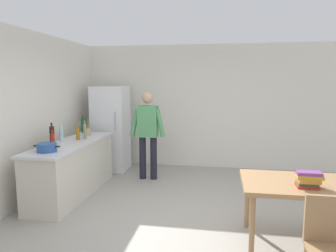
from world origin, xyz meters
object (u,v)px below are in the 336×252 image
at_px(cooking_pot, 47,148).
at_px(bottle_wine_dark, 52,135).
at_px(chair, 333,243).
at_px(utensil_jar, 87,131).
at_px(bottle_sauce_red, 53,139).
at_px(bottle_water_clear, 61,134).
at_px(refrigerator, 111,128).
at_px(dining_table, 304,189).
at_px(book_stack, 308,179).
at_px(bottle_wine_green, 83,125).
at_px(bottle_oil_amber, 78,133).
at_px(bottle_vinegar_tall, 85,131).
at_px(person, 148,130).

distance_m(cooking_pot, bottle_wine_dark, 0.62).
relative_size(chair, bottle_wine_dark, 2.68).
height_order(utensil_jar, bottle_sauce_red, utensil_jar).
bearing_deg(bottle_wine_dark, chair, -27.42).
relative_size(utensil_jar, bottle_sauce_red, 1.33).
height_order(bottle_water_clear, bottle_sauce_red, bottle_water_clear).
xyz_separation_m(refrigerator, chair, (3.30, -3.67, -0.37)).
bearing_deg(dining_table, book_stack, -92.32).
distance_m(dining_table, bottle_wine_green, 4.22).
xyz_separation_m(bottle_oil_amber, bottle_wine_dark, (-0.26, -0.38, 0.03)).
distance_m(refrigerator, book_stack, 4.36).
relative_size(utensil_jar, bottle_oil_amber, 1.14).
height_order(refrigerator, chair, refrigerator).
height_order(bottle_oil_amber, bottle_wine_green, bottle_wine_green).
distance_m(cooking_pot, bottle_wine_green, 1.75).
xyz_separation_m(bottle_oil_amber, bottle_wine_green, (-0.27, 0.79, 0.03)).
bearing_deg(bottle_wine_green, bottle_wine_dark, -89.76).
bearing_deg(dining_table, bottle_water_clear, 162.19).
xyz_separation_m(bottle_vinegar_tall, bottle_wine_green, (-0.35, 0.68, 0.01)).
xyz_separation_m(person, utensil_jar, (-1.06, -0.41, 0.00)).
bearing_deg(dining_table, bottle_wine_dark, 165.79).
bearing_deg(dining_table, bottle_wine_green, 150.20).
xyz_separation_m(refrigerator, bottle_sauce_red, (-0.27, -1.90, 0.10)).
distance_m(person, utensil_jar, 1.13).
xyz_separation_m(chair, utensil_jar, (-3.41, 2.71, 0.44)).
bearing_deg(bottle_wine_green, bottle_water_clear, -87.68).
bearing_deg(bottle_wine_dark, bottle_oil_amber, 55.64).
height_order(cooking_pot, bottle_wine_dark, bottle_wine_dark).
xyz_separation_m(utensil_jar, bottle_vinegar_tall, (0.10, -0.32, 0.06)).
height_order(cooking_pot, bottle_oil_amber, bottle_oil_amber).
bearing_deg(utensil_jar, bottle_wine_green, 124.79).
height_order(refrigerator, utensil_jar, refrigerator).
height_order(cooking_pot, bottle_water_clear, bottle_water_clear).
xyz_separation_m(person, bottle_sauce_red, (-1.22, -1.35, 0.02)).
xyz_separation_m(chair, bottle_oil_amber, (-3.39, 2.27, 0.48)).
relative_size(cooking_pot, bottle_water_clear, 1.33).
bearing_deg(bottle_wine_green, bottle_vinegar_tall, -62.87).
distance_m(utensil_jar, bottle_oil_amber, 0.44).
bearing_deg(utensil_jar, cooking_pot, -90.03).
distance_m(dining_table, bottle_water_clear, 3.81).
distance_m(bottle_wine_dark, book_stack, 3.80).
xyz_separation_m(bottle_sauce_red, bottle_wine_green, (-0.09, 1.29, 0.05)).
bearing_deg(chair, dining_table, 87.59).
bearing_deg(bottle_vinegar_tall, utensil_jar, 107.41).
bearing_deg(dining_table, bottle_sauce_red, 167.37).
relative_size(person, bottle_oil_amber, 6.07).
bearing_deg(bottle_oil_amber, bottle_water_clear, -147.74).
xyz_separation_m(cooking_pot, book_stack, (3.40, -0.52, -0.12)).
relative_size(chair, bottle_water_clear, 3.03).
bearing_deg(dining_table, chair, -90.00).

